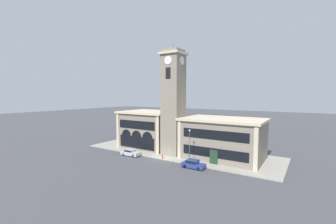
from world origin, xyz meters
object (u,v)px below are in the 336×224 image
(parked_car_near, at_px, (130,152))
(parked_car_mid, at_px, (193,164))
(street_lamp, at_px, (189,142))
(fire_hydrant, at_px, (162,156))

(parked_car_near, distance_m, parked_car_mid, 14.53)
(street_lamp, height_order, fire_hydrant, street_lamp)
(parked_car_near, xyz_separation_m, fire_hydrant, (7.01, 1.58, -0.15))
(parked_car_near, bearing_deg, street_lamp, 5.21)
(parked_car_near, distance_m, fire_hydrant, 7.18)
(parked_car_mid, bearing_deg, parked_car_near, 178.47)
(parked_car_mid, height_order, fire_hydrant, parked_car_mid)
(street_lamp, distance_m, fire_hydrant, 7.02)
(parked_car_near, xyz_separation_m, street_lamp, (13.00, 1.54, 3.50))
(parked_car_mid, distance_m, fire_hydrant, 7.69)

